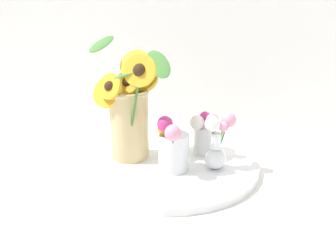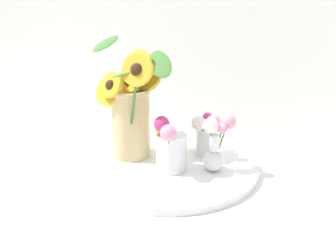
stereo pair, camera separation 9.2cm
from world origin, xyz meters
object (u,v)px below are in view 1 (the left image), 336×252
object	(u,v)px
serving_tray	(168,163)
vase_small_center	(172,147)
mason_jar_sunflowers	(130,111)
vase_small_back	(204,134)
vase_bulb_right	(218,142)

from	to	relation	value
serving_tray	vase_small_center	world-z (taller)	vase_small_center
mason_jar_sunflowers	vase_small_back	distance (m)	0.23
serving_tray	vase_bulb_right	bearing A→B (deg)	4.77
vase_small_center	vase_bulb_right	xyz separation A→B (m)	(0.11, 0.07, 0.01)
serving_tray	vase_bulb_right	xyz separation A→B (m)	(0.14, 0.01, 0.08)
vase_small_center	vase_bulb_right	size ratio (longest dim) A/B	1.04
serving_tray	mason_jar_sunflowers	size ratio (longest dim) A/B	1.48
mason_jar_sunflowers	vase_bulb_right	distance (m)	0.26
vase_bulb_right	vase_small_back	size ratio (longest dim) A/B	1.14
serving_tray	vase_bulb_right	distance (m)	0.17
mason_jar_sunflowers	vase_small_center	distance (m)	0.17
vase_small_center	vase_small_back	xyz separation A→B (m)	(0.04, 0.15, -0.00)
mason_jar_sunflowers	serving_tray	bearing A→B (deg)	11.70
serving_tray	vase_small_center	distance (m)	0.10
vase_bulb_right	serving_tray	bearing A→B (deg)	-175.23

